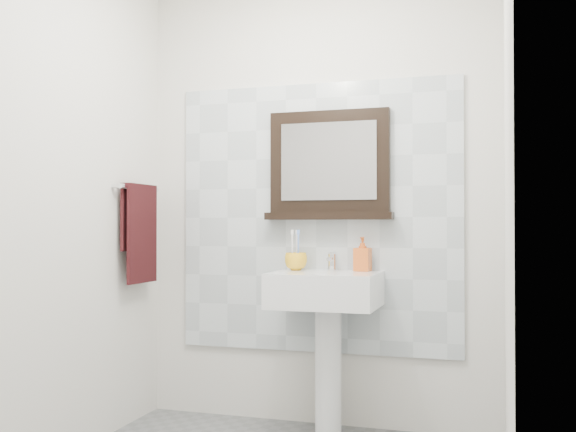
% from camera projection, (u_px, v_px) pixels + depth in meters
% --- Properties ---
extents(back_wall, '(2.00, 0.01, 2.50)m').
position_uv_depth(back_wall, '(317.00, 200.00, 3.77)').
color(back_wall, silver).
rests_on(back_wall, ground).
extents(front_wall, '(2.00, 0.01, 2.50)m').
position_uv_depth(front_wall, '(90.00, 167.00, 1.67)').
color(front_wall, silver).
rests_on(front_wall, ground).
extents(left_wall, '(0.01, 2.20, 2.50)m').
position_uv_depth(left_wall, '(39.00, 193.00, 3.02)').
color(left_wall, silver).
rests_on(left_wall, ground).
extents(right_wall, '(0.01, 2.20, 2.50)m').
position_uv_depth(right_wall, '(507.00, 185.00, 2.43)').
color(right_wall, silver).
rests_on(right_wall, ground).
extents(splashback, '(1.60, 0.02, 1.50)m').
position_uv_depth(splashback, '(317.00, 217.00, 3.76)').
color(splashback, silver).
rests_on(splashback, back_wall).
extents(pedestal_sink, '(0.55, 0.44, 0.96)m').
position_uv_depth(pedestal_sink, '(326.00, 307.00, 3.52)').
color(pedestal_sink, white).
rests_on(pedestal_sink, ground).
extents(toothbrush_cup, '(0.12, 0.12, 0.10)m').
position_uv_depth(toothbrush_cup, '(296.00, 261.00, 3.67)').
color(toothbrush_cup, yellow).
rests_on(toothbrush_cup, pedestal_sink).
extents(toothbrushes, '(0.05, 0.04, 0.21)m').
position_uv_depth(toothbrushes, '(296.00, 248.00, 3.67)').
color(toothbrushes, white).
rests_on(toothbrushes, toothbrush_cup).
extents(soap_dispenser, '(0.09, 0.09, 0.18)m').
position_uv_depth(soap_dispenser, '(363.00, 254.00, 3.60)').
color(soap_dispenser, red).
rests_on(soap_dispenser, pedestal_sink).
extents(framed_mirror, '(0.71, 0.11, 0.60)m').
position_uv_depth(framed_mirror, '(329.00, 168.00, 3.71)').
color(framed_mirror, black).
rests_on(framed_mirror, back_wall).
extents(towel_bar, '(0.07, 0.40, 0.03)m').
position_uv_depth(towel_bar, '(139.00, 188.00, 3.76)').
color(towel_bar, silver).
rests_on(towel_bar, left_wall).
extents(hand_towel, '(0.06, 0.30, 0.55)m').
position_uv_depth(hand_towel, '(140.00, 225.00, 3.75)').
color(hand_towel, black).
rests_on(hand_towel, towel_bar).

